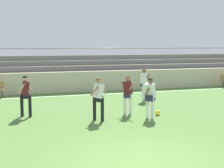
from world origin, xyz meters
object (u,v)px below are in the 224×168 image
object	(u,v)px
bleacher_stand	(106,70)
player_white_challenging	(150,94)
player_white_dropping_back	(98,95)
player_white_wide_left	(144,82)
player_dark_overlapping	(25,92)
player_dark_wide_right	(128,91)
soccer_ball	(157,113)

from	to	relation	value
bleacher_stand	player_white_challenging	world-z (taller)	bleacher_stand
player_white_dropping_back	bleacher_stand	bearing A→B (deg)	72.15
player_white_wide_left	player_dark_overlapping	size ratio (longest dim) A/B	1.01
bleacher_stand	player_dark_overlapping	xyz separation A→B (m)	(-6.01, -8.86, -0.13)
player_dark_wide_right	player_white_dropping_back	bearing A→B (deg)	-152.30
bleacher_stand	player_dark_overlapping	bearing A→B (deg)	-124.17
player_white_challenging	player_white_dropping_back	xyz separation A→B (m)	(-2.07, 0.22, 0.03)
player_dark_wide_right	player_dark_overlapping	xyz separation A→B (m)	(-4.15, 0.79, 0.04)
player_white_challenging	bleacher_stand	bearing A→B (deg)	83.13
player_dark_overlapping	player_white_dropping_back	bearing A→B (deg)	-30.61
soccer_ball	bleacher_stand	bearing A→B (deg)	85.80
player_white_dropping_back	soccer_ball	size ratio (longest dim) A/B	7.65
player_white_dropping_back	player_dark_overlapping	distance (m)	3.09
player_dark_overlapping	bleacher_stand	bearing A→B (deg)	55.83
player_white_wide_left	soccer_ball	xyz separation A→B (m)	(-0.84, -3.44, -0.91)
player_dark_wide_right	player_dark_overlapping	distance (m)	4.22
soccer_ball	player_dark_overlapping	bearing A→B (deg)	165.24
bleacher_stand	player_white_dropping_back	distance (m)	10.96
player_white_challenging	player_dark_overlapping	distance (m)	5.06
player_dark_overlapping	soccer_ball	bearing A→B (deg)	-14.76
player_white_challenging	player_dark_wide_right	world-z (taller)	player_dark_wide_right
player_dark_overlapping	soccer_ball	size ratio (longest dim) A/B	7.70
player_dark_wide_right	soccer_ball	size ratio (longest dim) A/B	7.46
player_dark_overlapping	soccer_ball	distance (m)	5.52
player_white_dropping_back	player_dark_overlapping	world-z (taller)	player_dark_overlapping
player_dark_wide_right	player_white_challenging	bearing A→B (deg)	-60.09
player_dark_overlapping	player_white_wide_left	bearing A→B (deg)	18.64
player_white_wide_left	player_white_dropping_back	distance (m)	5.01
soccer_ball	player_white_challenging	bearing A→B (deg)	-142.51
player_white_challenging	player_dark_wide_right	bearing A→B (deg)	119.91
player_dark_wide_right	player_dark_overlapping	bearing A→B (deg)	169.26
bleacher_stand	soccer_ball	size ratio (longest dim) A/B	118.35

